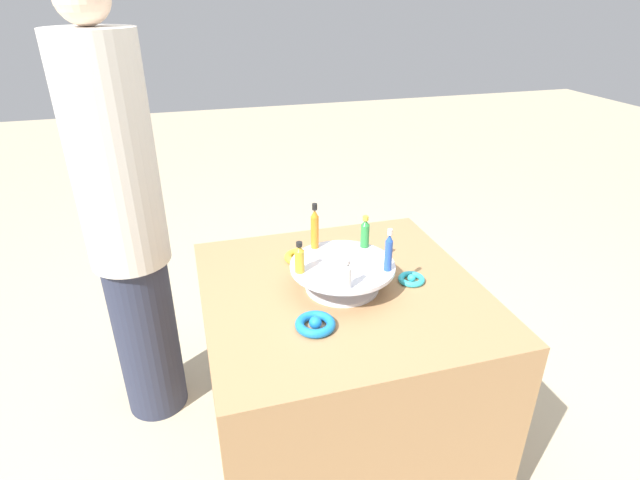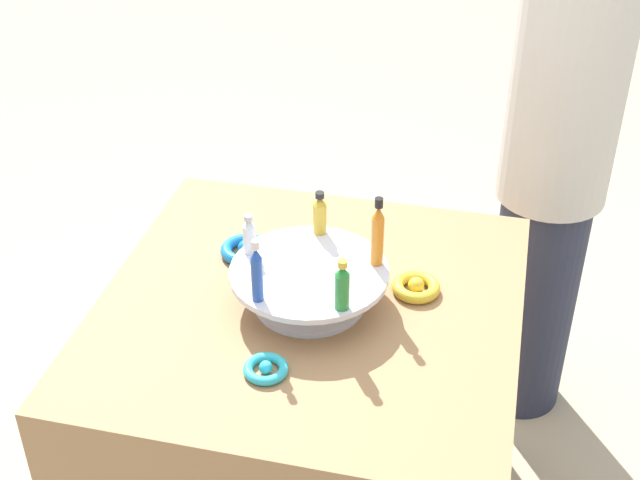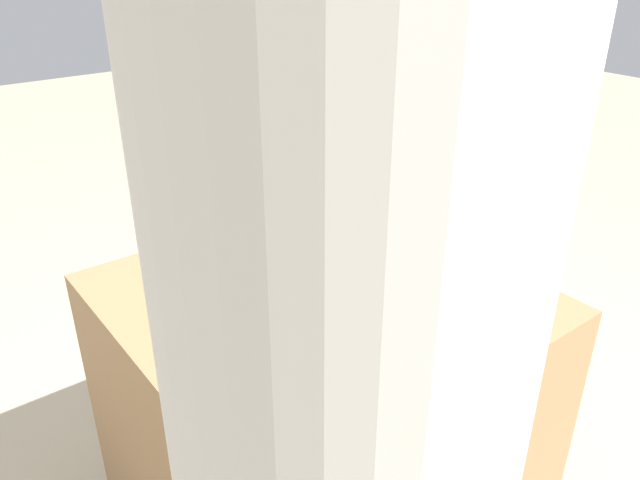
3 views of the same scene
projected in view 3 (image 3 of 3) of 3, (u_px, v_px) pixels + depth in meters
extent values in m
cube|color=#9E754C|center=(320.00, 420.00, 1.49)|extent=(0.82, 0.82, 0.71)
cylinder|color=silver|center=(320.00, 290.00, 1.32)|extent=(0.22, 0.22, 0.01)
cylinder|color=silver|center=(320.00, 277.00, 1.31)|extent=(0.11, 0.11, 0.06)
cylinder|color=silver|center=(320.00, 262.00, 1.29)|extent=(0.31, 0.31, 0.01)
cylinder|color=gold|center=(366.00, 268.00, 1.19)|extent=(0.03, 0.03, 0.07)
cone|color=gold|center=(366.00, 249.00, 1.17)|extent=(0.03, 0.03, 0.01)
cylinder|color=black|center=(367.00, 243.00, 1.16)|extent=(0.02, 0.02, 0.01)
cylinder|color=silver|center=(376.00, 235.00, 1.32)|extent=(0.02, 0.02, 0.06)
cone|color=silver|center=(377.00, 219.00, 1.31)|extent=(0.02, 0.02, 0.01)
cylinder|color=#B2B2B7|center=(377.00, 214.00, 1.30)|extent=(0.02, 0.02, 0.01)
cylinder|color=#234CAD|center=(314.00, 213.00, 1.39)|extent=(0.02, 0.02, 0.09)
cone|color=#234CAD|center=(313.00, 190.00, 1.36)|extent=(0.02, 0.02, 0.02)
cylinder|color=silver|center=(313.00, 182.00, 1.35)|extent=(0.01, 0.01, 0.02)
cylinder|color=#288438|center=(258.00, 238.00, 1.30)|extent=(0.03, 0.03, 0.07)
cone|color=#288438|center=(257.00, 218.00, 1.28)|extent=(0.03, 0.03, 0.02)
cylinder|color=gold|center=(257.00, 212.00, 1.27)|extent=(0.02, 0.02, 0.01)
cylinder|color=orange|center=(285.00, 264.00, 1.17)|extent=(0.02, 0.02, 0.10)
cone|color=orange|center=(284.00, 233.00, 1.14)|extent=(0.02, 0.02, 0.02)
cylinder|color=black|center=(284.00, 223.00, 1.13)|extent=(0.02, 0.02, 0.02)
torus|color=#2DB7CC|center=(275.00, 249.00, 1.49)|extent=(0.08, 0.08, 0.02)
sphere|color=#2DB7CC|center=(275.00, 248.00, 1.49)|extent=(0.02, 0.02, 0.02)
torus|color=gold|center=(263.00, 339.00, 1.15)|extent=(0.10, 0.10, 0.02)
sphere|color=gold|center=(263.00, 337.00, 1.15)|extent=(0.03, 0.03, 0.03)
torus|color=blue|center=(420.00, 287.00, 1.32)|extent=(0.11, 0.11, 0.02)
sphere|color=blue|center=(421.00, 285.00, 1.32)|extent=(0.03, 0.03, 0.03)
cylinder|color=beige|center=(344.00, 452.00, 0.49)|extent=(0.27, 0.27, 0.75)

